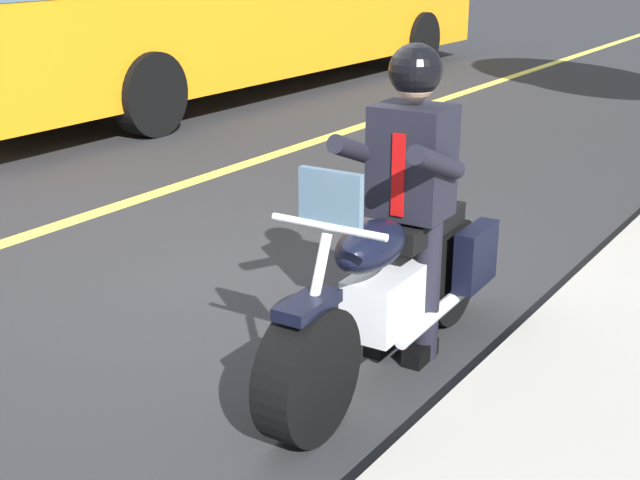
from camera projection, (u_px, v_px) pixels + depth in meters
name	position (u px, v px, depth m)	size (l,w,h in m)	color
ground_plane	(231.00, 285.00, 5.90)	(80.00, 80.00, 0.00)	#28282B
lane_center_stripe	(39.00, 232.00, 6.96)	(60.00, 0.16, 0.01)	#E5DB4C
motorcycle_main	(392.00, 290.00, 4.65)	(2.22, 0.65, 1.26)	black
rider_main	(410.00, 177.00, 4.61)	(0.64, 0.56, 1.74)	black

